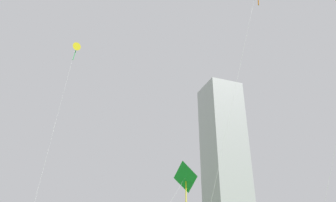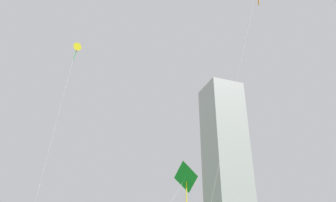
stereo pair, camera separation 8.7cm
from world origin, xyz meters
name	(u,v)px [view 2 (the right image)]	position (x,y,z in m)	size (l,w,h in m)	color
kite_flying_2	(76,48)	(-7.25, 32.13, 32.12)	(3.42, 8.79, 32.89)	silver
kite_flying_3	(186,179)	(3.78, 18.07, 10.24)	(8.61, 3.88, 11.29)	silver
distant_highrise_0	(227,173)	(59.75, 105.63, 38.72)	(14.67, 14.96, 77.44)	#A8A8AD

